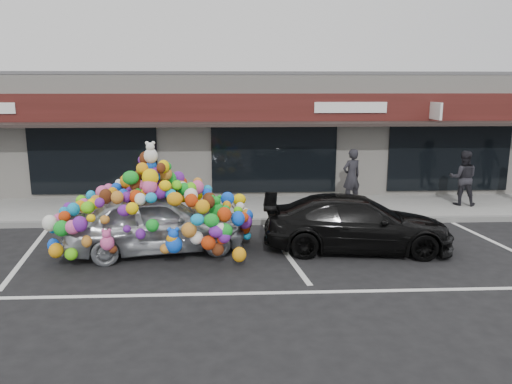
{
  "coord_description": "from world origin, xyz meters",
  "views": [
    {
      "loc": [
        1.6,
        -11.12,
        3.86
      ],
      "look_at": [
        2.2,
        1.4,
        1.17
      ],
      "focal_mm": 35.0,
      "sensor_mm": 36.0,
      "label": 1
    }
  ],
  "objects_px": {
    "toy_car": "(155,215)",
    "pedestrian_a": "(352,177)",
    "black_sedan": "(357,223)",
    "pedestrian_b": "(463,178)"
  },
  "relations": [
    {
      "from": "toy_car",
      "to": "black_sedan",
      "type": "distance_m",
      "value": 4.78
    },
    {
      "from": "toy_car",
      "to": "black_sedan",
      "type": "relative_size",
      "value": 1.07
    },
    {
      "from": "black_sedan",
      "to": "pedestrian_a",
      "type": "bearing_deg",
      "value": -5.49
    },
    {
      "from": "black_sedan",
      "to": "pedestrian_a",
      "type": "relative_size",
      "value": 2.52
    },
    {
      "from": "toy_car",
      "to": "pedestrian_b",
      "type": "xyz_separation_m",
      "value": [
        9.06,
        3.66,
        0.13
      ]
    },
    {
      "from": "pedestrian_a",
      "to": "black_sedan",
      "type": "bearing_deg",
      "value": 56.13
    },
    {
      "from": "toy_car",
      "to": "pedestrian_a",
      "type": "height_order",
      "value": "toy_car"
    },
    {
      "from": "toy_car",
      "to": "pedestrian_a",
      "type": "xyz_separation_m",
      "value": [
        5.59,
        3.99,
        0.15
      ]
    },
    {
      "from": "black_sedan",
      "to": "pedestrian_a",
      "type": "height_order",
      "value": "pedestrian_a"
    },
    {
      "from": "black_sedan",
      "to": "pedestrian_b",
      "type": "distance_m",
      "value": 5.69
    }
  ]
}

